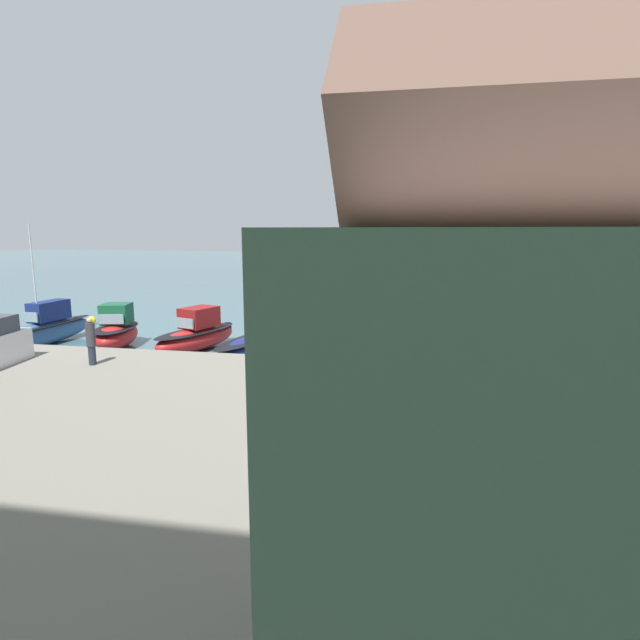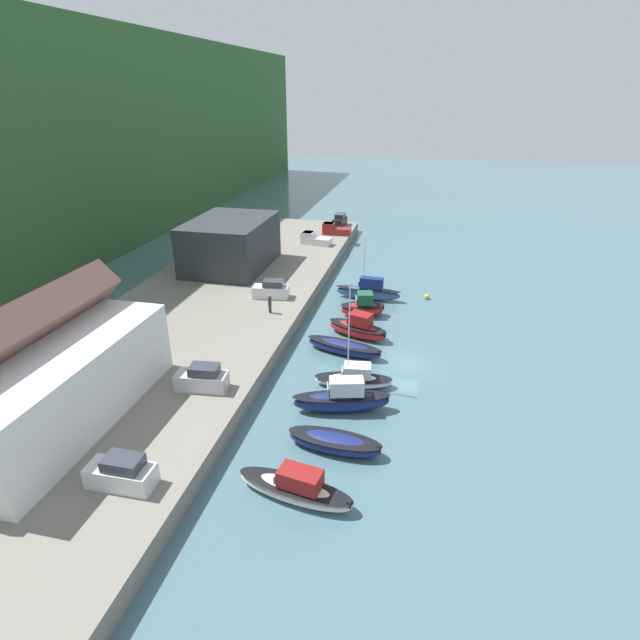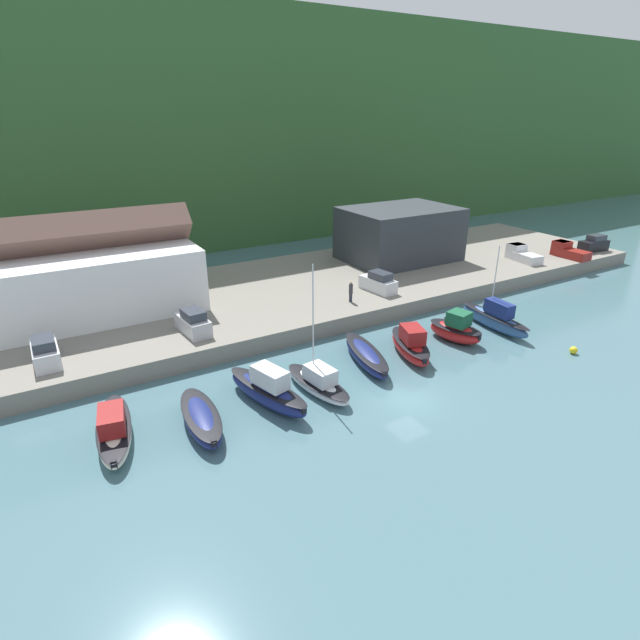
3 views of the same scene
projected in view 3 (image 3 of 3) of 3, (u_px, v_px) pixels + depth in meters
The scene contains 21 objects.
ground_plane at pixel (409, 400), 36.13m from camera, with size 320.00×320.00×0.00m, color #476B75.
hillside_backdrop at pixel (135, 126), 95.10m from camera, with size 240.00×71.68×33.22m.
quay_promenade at pixel (271, 295), 54.35m from camera, with size 96.33×22.10×1.61m.
harbor_clubhouse at pixel (93, 276), 46.93m from camera, with size 18.84×11.27×9.49m.
yacht_club_building at pixel (399, 234), 63.51m from camera, with size 13.83×9.96×6.56m.
moored_boat_0 at pixel (114, 429), 31.51m from camera, with size 3.44×8.24×2.28m.
moored_boat_1 at pixel (201, 419), 32.79m from camera, with size 2.79×7.22×1.25m.
moored_boat_2 at pixel (268, 390), 35.24m from camera, with size 3.91×8.23×2.96m.
moored_boat_3 at pixel (318, 382), 36.92m from camera, with size 2.95×7.08×9.74m.
moored_boat_4 at pixel (366, 356), 41.16m from camera, with size 3.77×8.18×1.30m.
moored_boat_5 at pixel (410, 345), 42.34m from camera, with size 4.29×7.09×2.74m.
moored_boat_6 at pixel (456, 330), 45.10m from camera, with size 3.54×5.50×2.86m.
moored_boat_7 at pixel (495, 318), 47.54m from camera, with size 2.02×8.36×8.02m.
parked_car_0 at pixel (45, 352), 37.68m from camera, with size 1.84×4.22×2.16m.
parked_car_1 at pixel (193, 323), 42.91m from camera, with size 2.20×4.35×2.16m.
parked_car_2 at pixel (594, 244), 68.21m from camera, with size 4.33×2.12×2.16m.
parked_car_3 at pixel (378, 283), 52.85m from camera, with size 2.32×4.39×2.16m.
pickup_truck_0 at pixel (521, 254), 63.89m from camera, with size 2.56×4.94×1.90m.
pickup_truck_1 at pixel (568, 251), 65.34m from camera, with size 2.03×4.74×1.90m.
person_on_quay at pixel (351, 291), 49.75m from camera, with size 0.40×0.40×2.14m.
mooring_buoy_0 at pixel (573, 350), 42.91m from camera, with size 0.66×0.66×0.66m.
Camera 3 is at (-21.36, -23.47, 19.35)m, focal length 28.00 mm.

